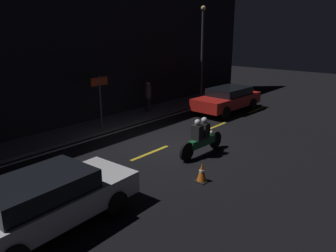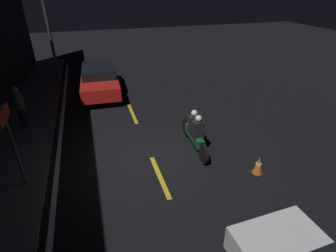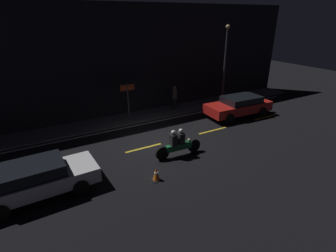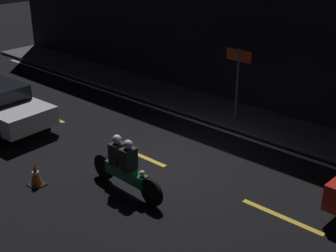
{
  "view_description": "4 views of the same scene",
  "coord_description": "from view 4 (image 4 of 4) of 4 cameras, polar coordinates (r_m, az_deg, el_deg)",
  "views": [
    {
      "loc": [
        -9.39,
        -7.98,
        4.49
      ],
      "look_at": [
        -0.05,
        -0.08,
        0.86
      ],
      "focal_mm": 35.0,
      "sensor_mm": 36.0,
      "label": 1
    },
    {
      "loc": [
        -6.94,
        1.58,
        5.08
      ],
      "look_at": [
        -0.18,
        -0.51,
        1.21
      ],
      "focal_mm": 28.0,
      "sensor_mm": 36.0,
      "label": 2
    },
    {
      "loc": [
        -5.82,
        -11.06,
        6.32
      ],
      "look_at": [
        0.53,
        0.15,
        0.86
      ],
      "focal_mm": 28.0,
      "sensor_mm": 36.0,
      "label": 3
    },
    {
      "loc": [
        7.45,
        -8.18,
        6.0
      ],
      "look_at": [
        -0.1,
        0.22,
        1.08
      ],
      "focal_mm": 50.0,
      "sensor_mm": 36.0,
      "label": 4
    }
  ],
  "objects": [
    {
      "name": "ground_plane",
      "position": [
        12.58,
        -0.34,
        -4.95
      ],
      "size": [
        56.0,
        56.0,
        0.0
      ],
      "primitive_type": "plane",
      "color": "black"
    },
    {
      "name": "building_front",
      "position": [
        15.6,
        13.24,
        13.87
      ],
      "size": [
        28.0,
        0.3,
        7.09
      ],
      "color": "black",
      "rests_on": "ground"
    },
    {
      "name": "raised_curb",
      "position": [
        15.61,
        10.04,
        0.76
      ],
      "size": [
        28.0,
        1.94,
        0.11
      ],
      "color": "#4C4C4F",
      "rests_on": "ground"
    },
    {
      "name": "traffic_cone_near",
      "position": [
        12.05,
        -15.83,
        -5.73
      ],
      "size": [
        0.39,
        0.39,
        0.6
      ],
      "color": "black",
      "rests_on": "ground"
    },
    {
      "name": "lane_dash_b",
      "position": [
        16.45,
        -14.68,
        1.34
      ],
      "size": [
        2.0,
        0.14,
        0.01
      ],
      "color": "gold",
      "rests_on": "ground"
    },
    {
      "name": "shop_sign",
      "position": [
        14.81,
        8.56,
        6.79
      ],
      "size": [
        0.9,
        0.08,
        2.4
      ],
      "color": "#4C4C51",
      "rests_on": "raised_curb"
    },
    {
      "name": "lane_dash_c",
      "position": [
        13.2,
        -3.56,
        -3.54
      ],
      "size": [
        2.0,
        0.14,
        0.01
      ],
      "color": "gold",
      "rests_on": "ground"
    },
    {
      "name": "motorcycle",
      "position": [
        11.25,
        -5.34,
        -4.94
      ],
      "size": [
        2.43,
        0.39,
        1.41
      ],
      "rotation": [
        0.0,
        0.0,
        -0.05
      ],
      "color": "black",
      "rests_on": "ground"
    },
    {
      "name": "lane_dash_d",
      "position": [
        10.88,
        13.68,
        -10.67
      ],
      "size": [
        2.0,
        0.14,
        0.01
      ],
      "color": "gold",
      "rests_on": "ground"
    },
    {
      "name": "lane_solid_kerb",
      "position": [
        14.68,
        7.45,
        -0.8
      ],
      "size": [
        25.2,
        0.14,
        0.01
      ],
      "color": "silver",
      "rests_on": "ground"
    }
  ]
}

